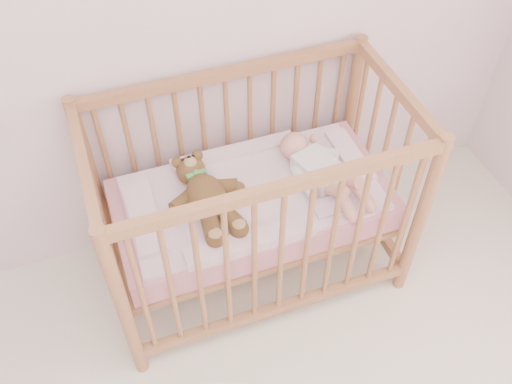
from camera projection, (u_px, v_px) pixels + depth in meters
name	position (u px, v px, depth m)	size (l,w,h in m)	color
wall_back	(98.00, 3.00, 2.08)	(4.00, 0.02, 2.70)	silver
crib	(252.00, 202.00, 2.56)	(1.36, 0.76, 1.00)	#AF734A
mattress	(252.00, 204.00, 2.57)	(1.22, 0.62, 0.13)	#CC7F8C
blanket	(252.00, 193.00, 2.52)	(1.10, 0.58, 0.06)	#E9A0BA
baby	(319.00, 168.00, 2.52)	(0.28, 0.58, 0.14)	white
teddy_bear	(207.00, 195.00, 2.39)	(0.36, 0.52, 0.14)	brown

